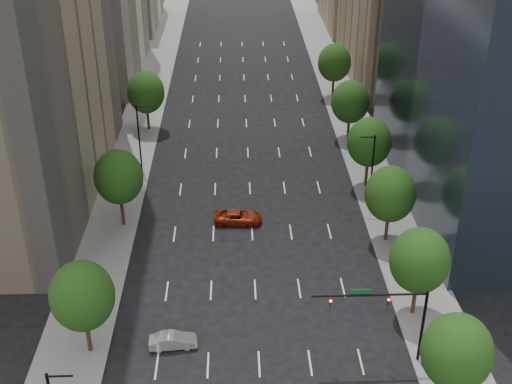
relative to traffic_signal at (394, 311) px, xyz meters
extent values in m
cube|color=slate|center=(-26.03, 30.00, -5.10)|extent=(6.00, 200.00, 0.15)
cube|color=slate|center=(4.97, 30.00, -5.10)|extent=(6.00, 200.00, 0.15)
ellipsoid|color=#143E10|center=(3.47, -5.00, 0.23)|extent=(5.20, 5.20, 5.98)
cylinder|color=#382316|center=(3.47, 6.00, -3.17)|extent=(0.36, 0.36, 4.00)
ellipsoid|color=#143E10|center=(3.47, 6.00, 0.59)|extent=(5.20, 5.20, 5.98)
cylinder|color=#382316|center=(3.47, 18.00, -3.22)|extent=(0.36, 0.36, 3.90)
ellipsoid|color=#143E10|center=(3.47, 18.00, 0.44)|extent=(5.20, 5.20, 5.98)
cylinder|color=#382316|center=(3.47, 30.00, -3.12)|extent=(0.36, 0.36, 4.10)
ellipsoid|color=#143E10|center=(3.47, 30.00, 0.73)|extent=(5.20, 5.20, 5.98)
cylinder|color=#382316|center=(3.47, 44.00, -3.27)|extent=(0.36, 0.36, 3.80)
ellipsoid|color=#143E10|center=(3.47, 44.00, 0.30)|extent=(5.20, 5.20, 5.98)
cylinder|color=#382316|center=(3.47, 60.00, -3.17)|extent=(0.36, 0.36, 4.00)
ellipsoid|color=#143E10|center=(3.47, 60.00, 0.59)|extent=(5.20, 5.20, 5.98)
cylinder|color=#382316|center=(-24.53, 2.00, -3.17)|extent=(0.36, 0.36, 4.00)
ellipsoid|color=#143E10|center=(-24.53, 2.00, 0.59)|extent=(5.20, 5.20, 5.98)
cylinder|color=#382316|center=(-24.53, 22.00, -3.10)|extent=(0.36, 0.36, 4.15)
ellipsoid|color=#143E10|center=(-24.53, 22.00, 0.80)|extent=(5.20, 5.20, 5.98)
cylinder|color=#382316|center=(-24.53, 48.00, -3.20)|extent=(0.36, 0.36, 3.95)
ellipsoid|color=#143E10|center=(-24.53, 48.00, 0.52)|extent=(5.20, 5.20, 5.98)
cylinder|color=black|center=(2.97, 25.00, -0.67)|extent=(0.20, 0.20, 9.00)
cylinder|color=black|center=(2.17, 25.00, 3.63)|extent=(1.60, 0.14, 0.14)
cylinder|color=black|center=(-23.23, -10.00, 3.63)|extent=(1.60, 0.14, 0.14)
cylinder|color=black|center=(-24.03, 35.00, -0.67)|extent=(0.20, 0.20, 9.00)
cylinder|color=black|center=(-23.23, 35.00, 3.63)|extent=(1.60, 0.14, 0.14)
cylinder|color=black|center=(2.47, 0.00, -1.67)|extent=(0.24, 0.24, 7.00)
cylinder|color=black|center=(-2.03, 0.00, 1.63)|extent=(9.00, 0.18, 0.18)
imported|color=black|center=(-0.53, 0.00, 1.08)|extent=(0.18, 0.22, 1.10)
imported|color=black|center=(-5.03, 0.00, 1.08)|extent=(0.18, 0.22, 1.10)
sphere|color=#FF0C07|center=(-0.53, -0.18, 1.28)|extent=(0.20, 0.20, 0.20)
sphere|color=#FF0C07|center=(-5.03, -0.18, 1.28)|extent=(0.20, 0.20, 0.20)
cube|color=#0C591E|center=(-2.73, 0.00, 1.98)|extent=(1.60, 0.06, 0.45)
imported|color=#A8A8AE|center=(-17.66, 2.32, -4.51)|extent=(4.12, 1.74, 1.32)
imported|color=maroon|center=(-12.03, 22.12, -4.45)|extent=(5.35, 2.69, 1.45)
camera|label=1|loc=(-12.16, -41.19, 33.61)|focal=47.26mm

